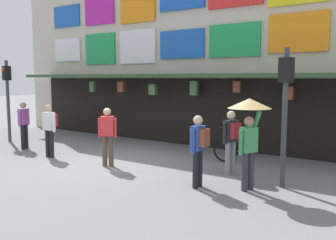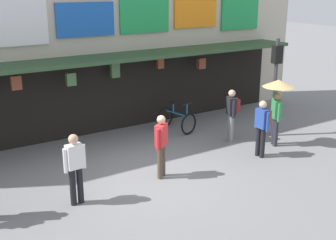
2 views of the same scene
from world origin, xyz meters
The scene contains 11 objects.
ground_plane centered at (0.00, 0.00, 0.00)m, with size 80.00×80.00×0.00m, color slate.
shopfront centered at (0.00, 4.57, 3.96)m, with size 18.00×2.60×8.00m.
traffic_light_near centered at (-5.97, 0.58, 2.14)m, with size 0.30×0.34×3.20m.
traffic_light_far centered at (4.96, 0.60, 2.14)m, with size 0.32×0.35×3.20m.
bicycle_parked centered at (2.60, 2.70, 0.39)m, with size 0.95×1.29×1.05m.
pedestrian_with_umbrella centered at (4.39, -0.10, 1.64)m, with size 0.96×0.96×2.08m.
pedestrian_in_yellow centered at (0.18, -0.21, 0.95)m, with size 0.45×0.39×1.68m.
pedestrian_in_green centered at (-4.07, -0.02, 0.95)m, with size 0.33×0.51×1.68m.
pedestrian_in_white centered at (3.49, 0.93, 0.98)m, with size 0.44×0.50×1.68m.
pedestrian_in_purple centered at (-2.19, -0.37, 0.98)m, with size 0.53×0.37×1.68m.
pedestrian_in_blue centered at (3.37, -0.54, 0.98)m, with size 0.35×0.53×1.68m.
Camera 1 is at (7.57, -7.81, 2.54)m, focal length 39.74 mm.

